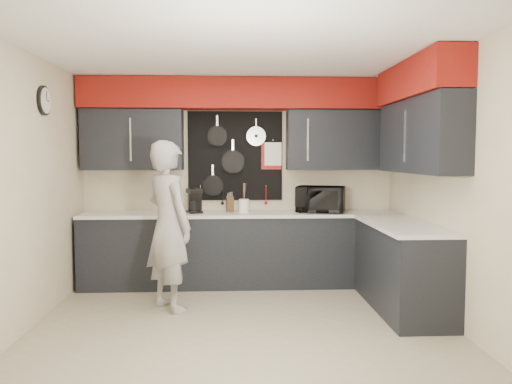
{
  "coord_description": "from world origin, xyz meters",
  "views": [
    {
      "loc": [
        -0.11,
        -4.75,
        1.63
      ],
      "look_at": [
        0.16,
        0.5,
        1.24
      ],
      "focal_mm": 35.0,
      "sensor_mm": 36.0,
      "label": 1
    }
  ],
  "objects": [
    {
      "name": "utensil_crock",
      "position": [
        0.05,
        1.44,
        1.0
      ],
      "size": [
        0.13,
        0.13,
        0.17
      ],
      "primitive_type": "cylinder",
      "color": "white",
      "rests_on": "base_cabinets"
    },
    {
      "name": "right_wall_assembly",
      "position": [
        1.85,
        0.26,
        1.94
      ],
      "size": [
        0.36,
        3.5,
        2.6
      ],
      "color": "beige",
      "rests_on": "ground"
    },
    {
      "name": "left_wall_assembly",
      "position": [
        -1.99,
        0.02,
        1.33
      ],
      "size": [
        0.05,
        3.5,
        2.6
      ],
      "color": "beige",
      "rests_on": "ground"
    },
    {
      "name": "base_cabinets",
      "position": [
        0.49,
        1.13,
        0.46
      ],
      "size": [
        3.95,
        2.2,
        0.92
      ],
      "color": "black",
      "rests_on": "ground"
    },
    {
      "name": "person",
      "position": [
        -0.76,
        0.49,
        0.89
      ],
      "size": [
        0.75,
        0.77,
        1.79
      ],
      "primitive_type": "imported",
      "rotation": [
        0.0,
        0.0,
        2.27
      ],
      "color": "#9E9E9B",
      "rests_on": "ground"
    },
    {
      "name": "knife_block",
      "position": [
        -0.12,
        1.51,
        1.02
      ],
      "size": [
        0.1,
        0.1,
        0.19
      ],
      "primitive_type": "cube",
      "rotation": [
        0.0,
        0.0,
        0.14
      ],
      "color": "#392312",
      "rests_on": "base_cabinets"
    },
    {
      "name": "microwave",
      "position": [
        1.02,
        1.43,
        1.08
      ],
      "size": [
        0.68,
        0.55,
        0.32
      ],
      "primitive_type": "imported",
      "rotation": [
        0.0,
        0.0,
        -0.3
      ],
      "color": "black",
      "rests_on": "base_cabinets"
    },
    {
      "name": "ground",
      "position": [
        0.0,
        0.0,
        0.0
      ],
      "size": [
        4.0,
        4.0,
        0.0
      ],
      "primitive_type": "plane",
      "color": "tan",
      "rests_on": "ground"
    },
    {
      "name": "coffee_maker",
      "position": [
        -0.56,
        1.43,
        1.08
      ],
      "size": [
        0.22,
        0.25,
        0.3
      ],
      "rotation": [
        0.0,
        0.0,
        0.35
      ],
      "color": "black",
      "rests_on": "base_cabinets"
    },
    {
      "name": "back_wall_assembly",
      "position": [
        0.01,
        1.6,
        2.01
      ],
      "size": [
        4.0,
        0.36,
        2.6
      ],
      "color": "beige",
      "rests_on": "ground"
    }
  ]
}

